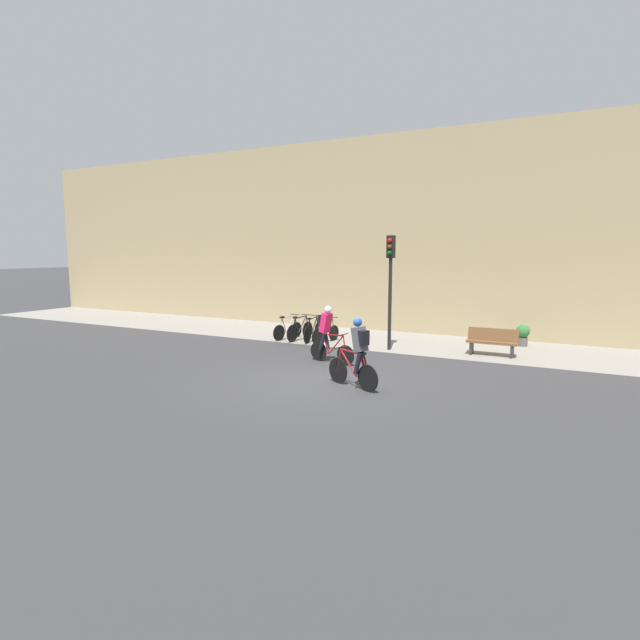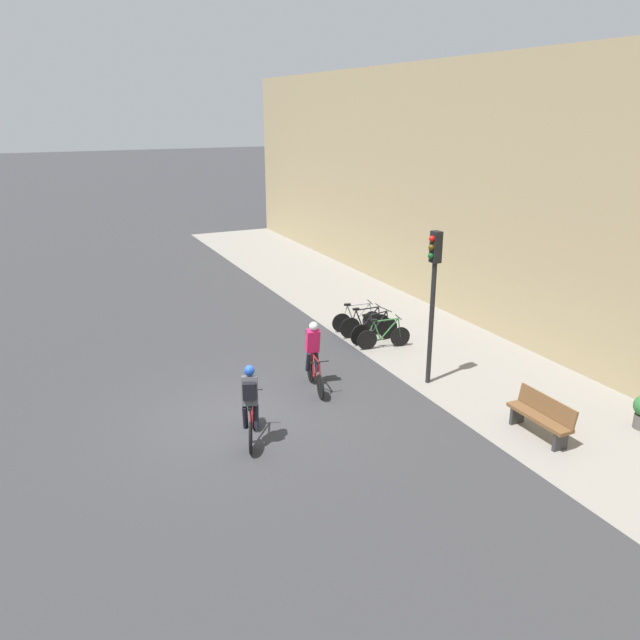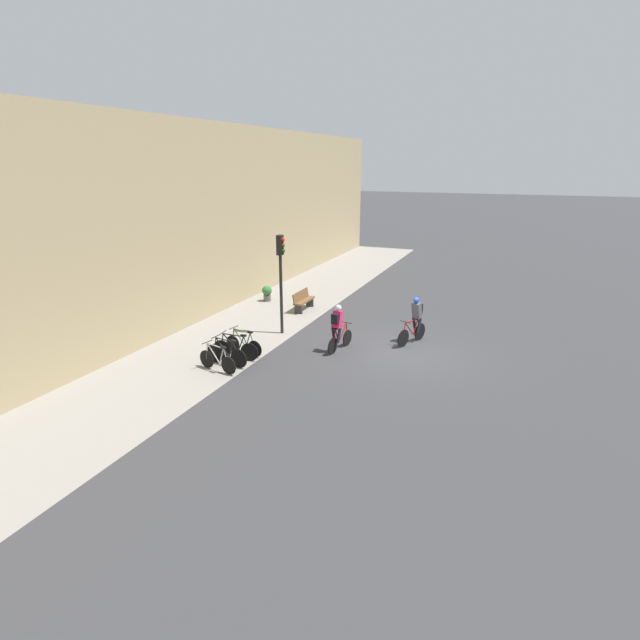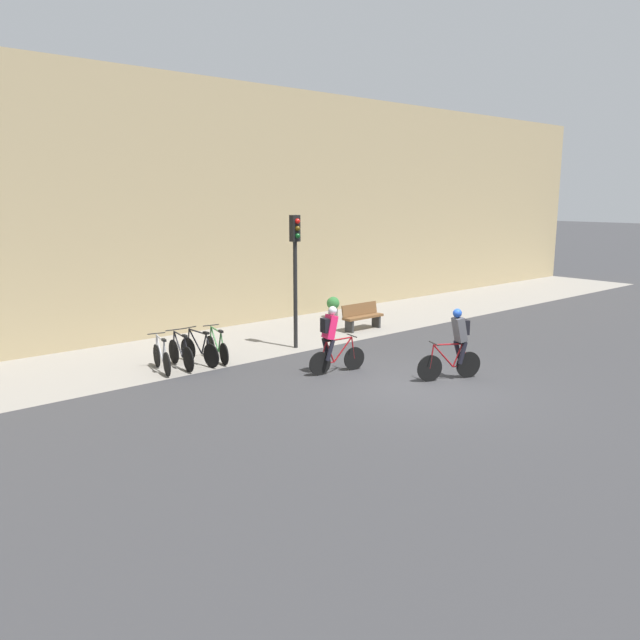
% 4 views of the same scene
% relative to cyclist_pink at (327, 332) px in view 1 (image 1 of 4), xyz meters
% --- Properties ---
extents(ground, '(200.00, 200.00, 0.00)m').
position_rel_cyclist_pink_xyz_m(ground, '(0.87, -2.26, -0.95)').
color(ground, '#333335').
extents(kerb_strip, '(44.00, 4.50, 0.01)m').
position_rel_cyclist_pink_xyz_m(kerb_strip, '(0.87, 4.49, -0.94)').
color(kerb_strip, gray).
rests_on(kerb_strip, ground).
extents(building_facade, '(44.00, 0.60, 8.22)m').
position_rel_cyclist_pink_xyz_m(building_facade, '(0.87, 7.04, 3.16)').
color(building_facade, tan).
rests_on(building_facade, ground).
extents(cyclist_pink, '(1.62, 0.54, 1.74)m').
position_rel_cyclist_pink_xyz_m(cyclist_pink, '(0.00, 0.00, 0.00)').
color(cyclist_pink, black).
rests_on(cyclist_pink, ground).
extents(cyclist_grey, '(1.62, 0.74, 1.77)m').
position_rel_cyclist_pink_xyz_m(cyclist_grey, '(2.02, -2.36, -0.00)').
color(cyclist_grey, black).
rests_on(cyclist_grey, ground).
extents(parked_bike_0, '(0.49, 1.58, 0.94)m').
position_rel_cyclist_pink_xyz_m(parked_bike_0, '(-3.21, 2.99, -0.56)').
color(parked_bike_0, black).
rests_on(parked_bike_0, ground).
extents(parked_bike_1, '(0.46, 1.66, 0.96)m').
position_rel_cyclist_pink_xyz_m(parked_bike_1, '(-2.66, 2.99, -0.55)').
color(parked_bike_1, black).
rests_on(parked_bike_1, ground).
extents(parked_bike_2, '(0.46, 1.70, 0.96)m').
position_rel_cyclist_pink_xyz_m(parked_bike_2, '(-2.10, 2.99, -0.55)').
color(parked_bike_2, black).
rests_on(parked_bike_2, ground).
extents(parked_bike_3, '(0.47, 1.61, 0.93)m').
position_rel_cyclist_pink_xyz_m(parked_bike_3, '(-1.56, 2.99, -0.57)').
color(parked_bike_3, black).
rests_on(parked_bike_3, ground).
extents(traffic_light_pole, '(0.26, 0.30, 3.93)m').
position_rel_cyclist_pink_xyz_m(traffic_light_pole, '(1.02, 2.76, 1.76)').
color(traffic_light_pole, black).
rests_on(traffic_light_pole, ground).
extents(bench, '(1.59, 0.44, 0.89)m').
position_rel_cyclist_pink_xyz_m(bench, '(4.35, 3.35, -0.48)').
color(bench, brown).
rests_on(bench, ground).
extents(potted_plant, '(0.48, 0.48, 0.78)m').
position_rel_cyclist_pink_xyz_m(potted_plant, '(5.07, 5.63, -0.51)').
color(potted_plant, '#56514C').
rests_on(potted_plant, ground).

